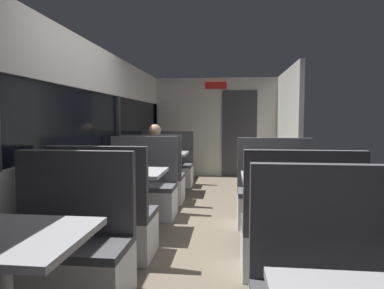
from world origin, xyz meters
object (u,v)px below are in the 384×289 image
at_px(bench_mid_window_facing_end, 104,224).
at_px(dining_table_far_window, 162,158).
at_px(coffee_cup_primary, 156,149).
at_px(dining_table_near_window, 2,252).
at_px(bench_mid_window_facing_entry, 142,192).
at_px(dining_table_rear_aisle, 285,186).
at_px(dining_table_mid_window, 126,179).
at_px(bench_far_window_facing_entry, 169,169).
at_px(bench_rear_aisle_facing_end, 298,238).
at_px(bench_far_window_facing_end, 154,182).
at_px(bench_rear_aisle_facing_entry, 275,199).
at_px(bench_near_window_facing_entry, 67,256).
at_px(seated_passenger, 155,169).

bearing_deg(bench_mid_window_facing_end, dining_table_far_window, 90.00).
distance_m(bench_mid_window_facing_end, coffee_cup_primary, 3.03).
height_order(dining_table_near_window, bench_mid_window_facing_entry, bench_mid_window_facing_entry).
height_order(dining_table_far_window, dining_table_rear_aisle, same).
distance_m(dining_table_mid_window, bench_mid_window_facing_entry, 0.77).
relative_size(dining_table_far_window, bench_far_window_facing_entry, 0.82).
height_order(dining_table_near_window, dining_table_mid_window, same).
relative_size(bench_rear_aisle_facing_end, coffee_cup_primary, 12.22).
relative_size(dining_table_near_window, coffee_cup_primary, 10.00).
height_order(dining_table_near_window, bench_far_window_facing_end, bench_far_window_facing_end).
bearing_deg(bench_rear_aisle_facing_end, bench_mid_window_facing_entry, 138.23).
bearing_deg(dining_table_far_window, dining_table_near_window, -90.00).
distance_m(dining_table_far_window, bench_rear_aisle_facing_entry, 2.46).
bearing_deg(bench_near_window_facing_entry, dining_table_rear_aisle, 35.19).
bearing_deg(dining_table_rear_aisle, dining_table_mid_window, 173.62).
bearing_deg(bench_rear_aisle_facing_end, dining_table_rear_aisle, 90.00).
distance_m(bench_far_window_facing_entry, bench_rear_aisle_facing_end, 4.16).
relative_size(bench_near_window_facing_entry, bench_far_window_facing_end, 1.00).
height_order(dining_table_mid_window, coffee_cup_primary, coffee_cup_primary).
height_order(bench_near_window_facing_entry, coffee_cup_primary, bench_near_window_facing_entry).
xyz_separation_m(dining_table_mid_window, dining_table_rear_aisle, (1.79, -0.20, 0.00)).
xyz_separation_m(dining_table_near_window, bench_mid_window_facing_entry, (0.00, 2.86, -0.31)).
relative_size(bench_mid_window_facing_entry, bench_rear_aisle_facing_end, 1.00).
xyz_separation_m(bench_mid_window_facing_entry, coffee_cup_primary, (-0.13, 1.59, 0.46)).
bearing_deg(dining_table_mid_window, dining_table_far_window, 90.00).
xyz_separation_m(bench_mid_window_facing_end, bench_rear_aisle_facing_end, (1.79, -0.20, 0.00)).
bearing_deg(dining_table_mid_window, bench_far_window_facing_entry, 90.00).
bearing_deg(bench_near_window_facing_entry, bench_rear_aisle_facing_end, 17.45).
xyz_separation_m(dining_table_rear_aisle, seated_passenger, (-1.79, 1.73, -0.10)).
height_order(dining_table_rear_aisle, coffee_cup_primary, coffee_cup_primary).
distance_m(bench_rear_aisle_facing_end, seated_passenger, 3.03).
xyz_separation_m(bench_near_window_facing_entry, bench_mid_window_facing_end, (0.00, 0.76, 0.00)).
bearing_deg(dining_table_far_window, seated_passenger, -90.00).
height_order(bench_mid_window_facing_end, bench_mid_window_facing_entry, same).
height_order(bench_near_window_facing_entry, dining_table_rear_aisle, bench_near_window_facing_entry).
bearing_deg(coffee_cup_primary, dining_table_far_window, -44.07).
relative_size(dining_table_mid_window, bench_rear_aisle_facing_entry, 0.82).
bearing_deg(bench_mid_window_facing_entry, bench_near_window_facing_entry, -90.00).
xyz_separation_m(dining_table_near_window, bench_near_window_facing_entry, (0.00, 0.70, -0.31)).
relative_size(dining_table_near_window, bench_mid_window_facing_end, 0.82).
bearing_deg(dining_table_rear_aisle, seated_passenger, 135.90).
distance_m(dining_table_near_window, bench_mid_window_facing_end, 1.49).
distance_m(dining_table_near_window, bench_near_window_facing_entry, 0.77).
xyz_separation_m(bench_mid_window_facing_entry, bench_rear_aisle_facing_end, (1.79, -1.60, 0.00)).
distance_m(seated_passenger, coffee_cup_primary, 0.81).
bearing_deg(dining_table_near_window, bench_near_window_facing_entry, 90.00).
xyz_separation_m(bench_far_window_facing_end, bench_rear_aisle_facing_end, (1.79, -2.36, 0.00)).
height_order(bench_mid_window_facing_entry, bench_far_window_facing_entry, same).
relative_size(dining_table_near_window, bench_mid_window_facing_entry, 0.82).
bearing_deg(bench_near_window_facing_entry, dining_table_near_window, -90.00).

